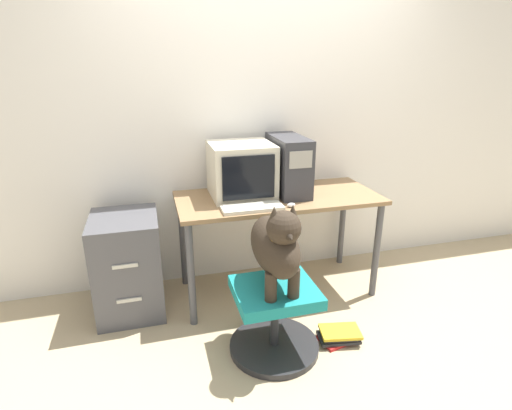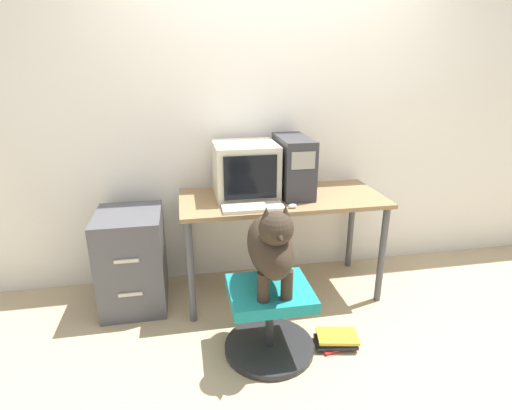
# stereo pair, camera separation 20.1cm
# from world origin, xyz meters

# --- Properties ---
(ground_plane) EXTENTS (12.00, 12.00, 0.00)m
(ground_plane) POSITION_xyz_m (0.00, 0.00, 0.00)
(ground_plane) COLOR tan
(wall_back) EXTENTS (8.00, 0.05, 2.60)m
(wall_back) POSITION_xyz_m (0.00, 0.72, 1.30)
(wall_back) COLOR silver
(wall_back) RESTS_ON ground_plane
(desk) EXTENTS (1.48, 0.66, 0.78)m
(desk) POSITION_xyz_m (0.00, 0.33, 0.68)
(desk) COLOR olive
(desk) RESTS_ON ground_plane
(crt_monitor) EXTENTS (0.44, 0.43, 0.39)m
(crt_monitor) POSITION_xyz_m (-0.26, 0.41, 0.97)
(crt_monitor) COLOR beige
(crt_monitor) RESTS_ON desk
(pc_tower) EXTENTS (0.22, 0.49, 0.42)m
(pc_tower) POSITION_xyz_m (0.10, 0.39, 0.99)
(pc_tower) COLOR #333338
(pc_tower) RESTS_ON desk
(keyboard) EXTENTS (0.41, 0.16, 0.03)m
(keyboard) POSITION_xyz_m (-0.26, 0.10, 0.79)
(keyboard) COLOR beige
(keyboard) RESTS_ON desk
(computer_mouse) EXTENTS (0.06, 0.04, 0.03)m
(computer_mouse) POSITION_xyz_m (0.01, 0.07, 0.79)
(computer_mouse) COLOR silver
(computer_mouse) RESTS_ON desk
(office_chair) EXTENTS (0.56, 0.56, 0.44)m
(office_chair) POSITION_xyz_m (-0.24, -0.35, 0.23)
(office_chair) COLOR #262628
(office_chair) RESTS_ON ground_plane
(dog) EXTENTS (0.25, 0.56, 0.56)m
(dog) POSITION_xyz_m (-0.24, -0.35, 0.72)
(dog) COLOR #33281E
(dog) RESTS_ON office_chair
(filing_cabinet) EXTENTS (0.45, 0.53, 0.72)m
(filing_cabinet) POSITION_xyz_m (-1.10, 0.35, 0.36)
(filing_cabinet) COLOR #4C4C51
(filing_cabinet) RESTS_ON ground_plane
(book_stack_floor) EXTENTS (0.29, 0.21, 0.08)m
(book_stack_floor) POSITION_xyz_m (0.19, -0.39, 0.04)
(book_stack_floor) COLOR red
(book_stack_floor) RESTS_ON ground_plane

